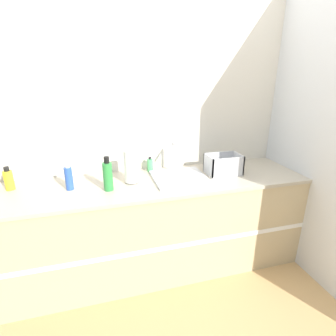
# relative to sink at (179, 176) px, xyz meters

# --- Properties ---
(ground_plane) EXTENTS (12.00, 12.00, 0.00)m
(ground_plane) POSITION_rel_sink_xyz_m (-0.19, -0.34, -0.90)
(ground_plane) COLOR tan
(wall_back) EXTENTS (4.99, 0.06, 2.60)m
(wall_back) POSITION_rel_sink_xyz_m (-0.19, 0.36, 0.40)
(wall_back) COLOR beige
(wall_back) RESTS_ON ground_plane
(wall_right) EXTENTS (0.06, 2.66, 2.60)m
(wall_right) POSITION_rel_sink_xyz_m (1.14, -0.00, 0.40)
(wall_right) COLOR silver
(wall_right) RESTS_ON ground_plane
(counter_cabinet) EXTENTS (2.62, 0.69, 0.88)m
(counter_cabinet) POSITION_rel_sink_xyz_m (-0.19, -0.00, -0.46)
(counter_cabinet) COLOR tan
(counter_cabinet) RESTS_ON ground_plane
(sink) EXTENTS (0.46, 0.43, 0.29)m
(sink) POSITION_rel_sink_xyz_m (0.00, 0.00, 0.00)
(sink) COLOR silver
(sink) RESTS_ON counter_cabinet
(paper_towel_roll) EXTENTS (0.12, 0.12, 0.28)m
(paper_towel_roll) POSITION_rel_sink_xyz_m (-0.42, 0.02, 0.12)
(paper_towel_roll) COLOR #4C4C51
(paper_towel_roll) RESTS_ON counter_cabinet
(dish_rack) EXTENTS (0.31, 0.21, 0.18)m
(dish_rack) POSITION_rel_sink_xyz_m (0.42, -0.00, 0.05)
(dish_rack) COLOR #B7BABF
(dish_rack) RESTS_ON counter_cabinet
(bottle_yellow) EXTENTS (0.07, 0.07, 0.19)m
(bottle_yellow) POSITION_rel_sink_xyz_m (-1.37, 0.13, 0.06)
(bottle_yellow) COLOR yellow
(bottle_yellow) RESTS_ON counter_cabinet
(bottle_blue) EXTENTS (0.06, 0.06, 0.23)m
(bottle_blue) POSITION_rel_sink_xyz_m (-0.91, 0.01, 0.08)
(bottle_blue) COLOR #2D56B7
(bottle_blue) RESTS_ON counter_cabinet
(bottle_green) EXTENTS (0.07, 0.07, 0.28)m
(bottle_green) POSITION_rel_sink_xyz_m (-0.62, -0.09, 0.10)
(bottle_green) COLOR #2D8C3D
(bottle_green) RESTS_ON counter_cabinet
(soap_dispenser) EXTENTS (0.05, 0.05, 0.14)m
(soap_dispenser) POSITION_rel_sink_xyz_m (-0.21, 0.24, 0.04)
(soap_dispenser) COLOR #4CB266
(soap_dispenser) RESTS_ON counter_cabinet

